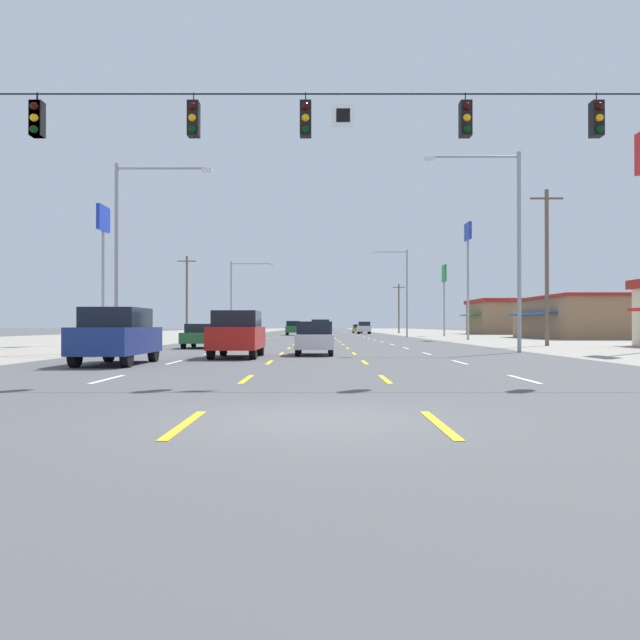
{
  "coord_description": "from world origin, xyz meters",
  "views": [
    {
      "loc": [
        0.11,
        -9.48,
        1.36
      ],
      "look_at": [
        0.23,
        66.07,
        1.99
      ],
      "focal_mm": 36.72,
      "sensor_mm": 36.0,
      "label": 1
    }
  ],
  "objects_px": {
    "streetlight_right_row_1": "(403,287)",
    "hatchback_center_turn_farther": "(317,330)",
    "pole_sign_left_row_1": "(102,238)",
    "hatchback_far_right_distant_b": "(356,329)",
    "suv_inner_left_farthest": "(292,328)",
    "streetlight_right_row_0": "(508,235)",
    "suv_center_turn_far": "(319,329)",
    "suv_far_left_nearest": "(116,335)",
    "streetlight_left_row_0": "(126,241)",
    "hatchback_center_turn_mid": "(313,338)",
    "pole_sign_right_row_1": "(467,252)",
    "streetlight_left_row_1": "(235,292)",
    "suv_inner_left_near": "(236,333)",
    "suv_far_right_distant_a": "(363,328)",
    "pole_sign_right_row_2": "(443,282)",
    "sedan_far_left_midfar": "(200,336)"
  },
  "relations": [
    {
      "from": "suv_inner_left_near",
      "to": "suv_far_right_distant_a",
      "type": "bearing_deg",
      "value": 82.19
    },
    {
      "from": "suv_inner_left_farthest",
      "to": "streetlight_right_row_0",
      "type": "distance_m",
      "value": 59.6
    },
    {
      "from": "hatchback_center_turn_farther",
      "to": "pole_sign_left_row_1",
      "type": "height_order",
      "value": "pole_sign_left_row_1"
    },
    {
      "from": "sedan_far_left_midfar",
      "to": "suv_far_right_distant_a",
      "type": "xyz_separation_m",
      "value": [
        14.23,
        65.58,
        0.27
      ]
    },
    {
      "from": "hatchback_center_turn_farther",
      "to": "suv_inner_left_near",
      "type": "bearing_deg",
      "value": -93.65
    },
    {
      "from": "suv_inner_left_near",
      "to": "streetlight_left_row_0",
      "type": "bearing_deg",
      "value": 140.54
    },
    {
      "from": "hatchback_center_turn_mid",
      "to": "pole_sign_left_row_1",
      "type": "relative_size",
      "value": 0.4
    },
    {
      "from": "pole_sign_left_row_1",
      "to": "pole_sign_right_row_2",
      "type": "xyz_separation_m",
      "value": [
        30.86,
        37.98,
        -0.47
      ]
    },
    {
      "from": "suv_far_left_nearest",
      "to": "streetlight_left_row_0",
      "type": "relative_size",
      "value": 0.51
    },
    {
      "from": "sedan_far_left_midfar",
      "to": "streetlight_left_row_1",
      "type": "height_order",
      "value": "streetlight_left_row_1"
    },
    {
      "from": "hatchback_center_turn_farther",
      "to": "streetlight_left_row_0",
      "type": "relative_size",
      "value": 0.41
    },
    {
      "from": "pole_sign_left_row_1",
      "to": "hatchback_far_right_distant_b",
      "type": "bearing_deg",
      "value": 73.29
    },
    {
      "from": "suv_far_left_nearest",
      "to": "streetlight_left_row_0",
      "type": "bearing_deg",
      "value": 104.56
    },
    {
      "from": "suv_far_right_distant_a",
      "to": "pole_sign_left_row_1",
      "type": "height_order",
      "value": "pole_sign_left_row_1"
    },
    {
      "from": "streetlight_left_row_1",
      "to": "streetlight_right_row_1",
      "type": "relative_size",
      "value": 0.87
    },
    {
      "from": "sedan_far_left_midfar",
      "to": "hatchback_center_turn_farther",
      "type": "relative_size",
      "value": 1.15
    },
    {
      "from": "suv_center_turn_far",
      "to": "streetlight_left_row_1",
      "type": "bearing_deg",
      "value": 145.41
    },
    {
      "from": "suv_far_left_nearest",
      "to": "suv_inner_left_near",
      "type": "xyz_separation_m",
      "value": [
        3.58,
        4.94,
        0.0
      ]
    },
    {
      "from": "pole_sign_left_row_1",
      "to": "streetlight_right_row_0",
      "type": "height_order",
      "value": "streetlight_right_row_0"
    },
    {
      "from": "hatchback_center_turn_farther",
      "to": "pole_sign_left_row_1",
      "type": "xyz_separation_m",
      "value": [
        -14.74,
        -33.15,
        6.61
      ]
    },
    {
      "from": "suv_center_turn_far",
      "to": "streetlight_left_row_0",
      "type": "relative_size",
      "value": 0.51
    },
    {
      "from": "hatchback_center_turn_mid",
      "to": "suv_inner_left_farthest",
      "type": "height_order",
      "value": "suv_inner_left_farthest"
    },
    {
      "from": "streetlight_right_row_1",
      "to": "hatchback_center_turn_farther",
      "type": "bearing_deg",
      "value": 163.06
    },
    {
      "from": "suv_far_left_nearest",
      "to": "hatchback_far_right_distant_b",
      "type": "relative_size",
      "value": 1.26
    },
    {
      "from": "suv_center_turn_far",
      "to": "sedan_far_left_midfar",
      "type": "bearing_deg",
      "value": -103.82
    },
    {
      "from": "suv_center_turn_far",
      "to": "hatchback_far_right_distant_b",
      "type": "height_order",
      "value": "suv_center_turn_far"
    },
    {
      "from": "pole_sign_left_row_1",
      "to": "streetlight_left_row_1",
      "type": "xyz_separation_m",
      "value": [
        5.39,
        30.12,
        -2.16
      ]
    },
    {
      "from": "suv_center_turn_far",
      "to": "hatchback_far_right_distant_b",
      "type": "distance_m",
      "value": 49.66
    },
    {
      "from": "pole_sign_right_row_2",
      "to": "suv_far_right_distant_a",
      "type": "bearing_deg",
      "value": 111.89
    },
    {
      "from": "sedan_far_left_midfar",
      "to": "streetlight_left_row_1",
      "type": "distance_m",
      "value": 36.29
    },
    {
      "from": "suv_inner_left_near",
      "to": "streetlight_left_row_0",
      "type": "xyz_separation_m",
      "value": [
        -6.19,
        5.09,
        4.6
      ]
    },
    {
      "from": "hatchback_center_turn_farther",
      "to": "hatchback_center_turn_mid",
      "type": "bearing_deg",
      "value": -89.95
    },
    {
      "from": "streetlight_left_row_1",
      "to": "suv_inner_left_near",
      "type": "bearing_deg",
      "value": -82.66
    },
    {
      "from": "suv_center_turn_far",
      "to": "pole_sign_right_row_2",
      "type": "distance_m",
      "value": 22.26
    },
    {
      "from": "pole_sign_right_row_1",
      "to": "suv_inner_left_farthest",
      "type": "bearing_deg",
      "value": 121.23
    },
    {
      "from": "hatchback_center_turn_mid",
      "to": "streetlight_left_row_0",
      "type": "relative_size",
      "value": 0.41
    },
    {
      "from": "suv_center_turn_far",
      "to": "streetlight_right_row_1",
      "type": "distance_m",
      "value": 12.65
    },
    {
      "from": "sedan_far_left_midfar",
      "to": "streetlight_left_row_1",
      "type": "relative_size",
      "value": 0.51
    },
    {
      "from": "pole_sign_left_row_1",
      "to": "pole_sign_right_row_2",
      "type": "height_order",
      "value": "pole_sign_left_row_1"
    },
    {
      "from": "hatchback_center_turn_mid",
      "to": "pole_sign_left_row_1",
      "type": "bearing_deg",
      "value": 134.42
    },
    {
      "from": "hatchback_far_right_distant_b",
      "to": "streetlight_left_row_1",
      "type": "bearing_deg",
      "value": -111.11
    },
    {
      "from": "suv_center_turn_far",
      "to": "streetlight_left_row_1",
      "type": "distance_m",
      "value": 12.49
    },
    {
      "from": "suv_inner_left_near",
      "to": "streetlight_right_row_1",
      "type": "bearing_deg",
      "value": 74.52
    },
    {
      "from": "streetlight_right_row_0",
      "to": "streetlight_right_row_1",
      "type": "relative_size",
      "value": 1.0
    },
    {
      "from": "hatchback_center_turn_farther",
      "to": "suv_inner_left_farthest",
      "type": "relative_size",
      "value": 0.8
    },
    {
      "from": "hatchback_center_turn_farther",
      "to": "streetlight_right_row_1",
      "type": "bearing_deg",
      "value": -16.94
    },
    {
      "from": "pole_sign_right_row_2",
      "to": "pole_sign_left_row_1",
      "type": "bearing_deg",
      "value": -129.1
    },
    {
      "from": "streetlight_left_row_1",
      "to": "streetlight_left_row_0",
      "type": "bearing_deg",
      "value": -90.08
    },
    {
      "from": "suv_far_left_nearest",
      "to": "hatchback_far_right_distant_b",
      "type": "bearing_deg",
      "value": 81.7
    },
    {
      "from": "hatchback_center_turn_mid",
      "to": "suv_center_turn_far",
      "type": "xyz_separation_m",
      "value": [
        0.29,
        38.52,
        0.24
      ]
    }
  ]
}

